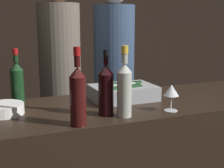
{
  "coord_description": "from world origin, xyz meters",
  "views": [
    {
      "loc": [
        -0.69,
        -1.34,
        1.47
      ],
      "look_at": [
        0.0,
        0.38,
        1.08
      ],
      "focal_mm": 50.0,
      "sensor_mm": 36.0,
      "label": 1
    }
  ],
  "objects_px": {
    "bowl_white": "(3,109)",
    "rose_wine_bottle": "(124,88)",
    "red_wine_bottle_black_foil": "(106,89)",
    "person_blond_tee": "(114,71)",
    "red_wine_bottle_burgundy": "(17,81)",
    "ice_bin_with_bottles": "(123,92)",
    "wine_glass": "(171,91)",
    "red_wine_bottle_tall": "(78,94)",
    "person_in_hoodie": "(60,75)"
  },
  "relations": [
    {
      "from": "ice_bin_with_bottles",
      "to": "person_in_hoodie",
      "type": "xyz_separation_m",
      "value": [
        -0.23,
        0.75,
        0.0
      ]
    },
    {
      "from": "person_in_hoodie",
      "to": "person_blond_tee",
      "type": "relative_size",
      "value": 1.0
    },
    {
      "from": "person_blond_tee",
      "to": "red_wine_bottle_black_foil",
      "type": "bearing_deg",
      "value": -65.07
    },
    {
      "from": "person_in_hoodie",
      "to": "red_wine_bottle_tall",
      "type": "bearing_deg",
      "value": 44.51
    },
    {
      "from": "wine_glass",
      "to": "red_wine_bottle_burgundy",
      "type": "relative_size",
      "value": 0.45
    },
    {
      "from": "wine_glass",
      "to": "red_wine_bottle_tall",
      "type": "xyz_separation_m",
      "value": [
        -0.55,
        -0.04,
        0.04
      ]
    },
    {
      "from": "bowl_white",
      "to": "red_wine_bottle_black_foil",
      "type": "xyz_separation_m",
      "value": [
        0.51,
        -0.22,
        0.11
      ]
    },
    {
      "from": "rose_wine_bottle",
      "to": "person_in_hoodie",
      "type": "xyz_separation_m",
      "value": [
        -0.09,
        1.08,
        -0.1
      ]
    },
    {
      "from": "person_in_hoodie",
      "to": "ice_bin_with_bottles",
      "type": "bearing_deg",
      "value": 70.06
    },
    {
      "from": "red_wine_bottle_burgundy",
      "to": "person_blond_tee",
      "type": "xyz_separation_m",
      "value": [
        0.89,
        0.61,
        -0.09
      ]
    },
    {
      "from": "ice_bin_with_bottles",
      "to": "bowl_white",
      "type": "xyz_separation_m",
      "value": [
        -0.73,
        -0.05,
        -0.02
      ]
    },
    {
      "from": "rose_wine_bottle",
      "to": "red_wine_bottle_black_foil",
      "type": "relative_size",
      "value": 1.08
    },
    {
      "from": "red_wine_bottle_black_foil",
      "to": "red_wine_bottle_burgundy",
      "type": "height_order",
      "value": "red_wine_bottle_black_foil"
    },
    {
      "from": "person_blond_tee",
      "to": "ice_bin_with_bottles",
      "type": "bearing_deg",
      "value": -59.22
    },
    {
      "from": "rose_wine_bottle",
      "to": "red_wine_bottle_tall",
      "type": "xyz_separation_m",
      "value": [
        -0.26,
        -0.04,
        -0.0
      ]
    },
    {
      "from": "bowl_white",
      "to": "red_wine_bottle_black_foil",
      "type": "relative_size",
      "value": 0.63
    },
    {
      "from": "ice_bin_with_bottles",
      "to": "wine_glass",
      "type": "bearing_deg",
      "value": -65.8
    },
    {
      "from": "red_wine_bottle_burgundy",
      "to": "person_in_hoodie",
      "type": "height_order",
      "value": "person_in_hoodie"
    },
    {
      "from": "ice_bin_with_bottles",
      "to": "red_wine_bottle_tall",
      "type": "height_order",
      "value": "red_wine_bottle_tall"
    },
    {
      "from": "red_wine_bottle_burgundy",
      "to": "person_blond_tee",
      "type": "distance_m",
      "value": 1.08
    },
    {
      "from": "person_blond_tee",
      "to": "red_wine_bottle_burgundy",
      "type": "bearing_deg",
      "value": -96.28
    },
    {
      "from": "person_blond_tee",
      "to": "person_in_hoodie",
      "type": "bearing_deg",
      "value": -126.22
    },
    {
      "from": "red_wine_bottle_black_foil",
      "to": "person_in_hoodie",
      "type": "height_order",
      "value": "person_in_hoodie"
    },
    {
      "from": "bowl_white",
      "to": "ice_bin_with_bottles",
      "type": "bearing_deg",
      "value": 3.59
    },
    {
      "from": "bowl_white",
      "to": "rose_wine_bottle",
      "type": "relative_size",
      "value": 0.59
    },
    {
      "from": "rose_wine_bottle",
      "to": "person_in_hoodie",
      "type": "height_order",
      "value": "person_in_hoodie"
    },
    {
      "from": "bowl_white",
      "to": "person_blond_tee",
      "type": "height_order",
      "value": "person_blond_tee"
    },
    {
      "from": "bowl_white",
      "to": "red_wine_bottle_black_foil",
      "type": "distance_m",
      "value": 0.57
    },
    {
      "from": "red_wine_bottle_black_foil",
      "to": "wine_glass",
      "type": "bearing_deg",
      "value": -10.27
    },
    {
      "from": "red_wine_bottle_burgundy",
      "to": "wine_glass",
      "type": "bearing_deg",
      "value": -33.52
    },
    {
      "from": "red_wine_bottle_tall",
      "to": "person_blond_tee",
      "type": "distance_m",
      "value": 1.34
    },
    {
      "from": "bowl_white",
      "to": "red_wine_bottle_tall",
      "type": "xyz_separation_m",
      "value": [
        0.33,
        -0.33,
        0.13
      ]
    },
    {
      "from": "bowl_white",
      "to": "wine_glass",
      "type": "height_order",
      "value": "wine_glass"
    },
    {
      "from": "red_wine_bottle_tall",
      "to": "red_wine_bottle_burgundy",
      "type": "height_order",
      "value": "red_wine_bottle_tall"
    },
    {
      "from": "bowl_white",
      "to": "red_wine_bottle_burgundy",
      "type": "bearing_deg",
      "value": 66.4
    },
    {
      "from": "ice_bin_with_bottles",
      "to": "rose_wine_bottle",
      "type": "height_order",
      "value": "rose_wine_bottle"
    },
    {
      "from": "bowl_white",
      "to": "red_wine_bottle_tall",
      "type": "distance_m",
      "value": 0.48
    },
    {
      "from": "rose_wine_bottle",
      "to": "wine_glass",
      "type": "bearing_deg",
      "value": -0.91
    },
    {
      "from": "bowl_white",
      "to": "rose_wine_bottle",
      "type": "distance_m",
      "value": 0.67
    },
    {
      "from": "bowl_white",
      "to": "red_wine_bottle_burgundy",
      "type": "relative_size",
      "value": 0.66
    },
    {
      "from": "bowl_white",
      "to": "person_in_hoodie",
      "type": "distance_m",
      "value": 0.94
    },
    {
      "from": "rose_wine_bottle",
      "to": "red_wine_bottle_black_foil",
      "type": "xyz_separation_m",
      "value": [
        -0.08,
        0.06,
        -0.01
      ]
    },
    {
      "from": "red_wine_bottle_tall",
      "to": "person_in_hoodie",
      "type": "height_order",
      "value": "person_in_hoodie"
    },
    {
      "from": "wine_glass",
      "to": "person_in_hoodie",
      "type": "distance_m",
      "value": 1.15
    },
    {
      "from": "wine_glass",
      "to": "rose_wine_bottle",
      "type": "distance_m",
      "value": 0.29
    },
    {
      "from": "red_wine_bottle_tall",
      "to": "person_blond_tee",
      "type": "xyz_separation_m",
      "value": [
        0.67,
        1.16,
        -0.11
      ]
    },
    {
      "from": "red_wine_bottle_tall",
      "to": "red_wine_bottle_black_foil",
      "type": "bearing_deg",
      "value": 29.89
    },
    {
      "from": "bowl_white",
      "to": "person_blond_tee",
      "type": "relative_size",
      "value": 0.12
    },
    {
      "from": "red_wine_bottle_burgundy",
      "to": "person_blond_tee",
      "type": "height_order",
      "value": "person_blond_tee"
    },
    {
      "from": "ice_bin_with_bottles",
      "to": "person_blond_tee",
      "type": "bearing_deg",
      "value": 71.32
    }
  ]
}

